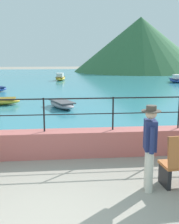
{
  "coord_description": "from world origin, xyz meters",
  "views": [
    {
      "loc": [
        0.46,
        -4.24,
        2.72
      ],
      "look_at": [
        1.25,
        3.7,
        1.1
      ],
      "focal_mm": 45.93,
      "sensor_mm": 36.0,
      "label": 1
    }
  ],
  "objects_px": {
    "person_walking": "(150,144)",
    "boat_0": "(176,80)",
    "boat_2": "(60,78)",
    "boat_1": "(62,104)"
  },
  "relations": [
    {
      "from": "boat_0",
      "to": "boat_1",
      "type": "distance_m",
      "value": 16.35
    },
    {
      "from": "boat_0",
      "to": "boat_2",
      "type": "height_order",
      "value": "same"
    },
    {
      "from": "boat_1",
      "to": "boat_2",
      "type": "distance_m",
      "value": 15.44
    },
    {
      "from": "boat_1",
      "to": "boat_2",
      "type": "height_order",
      "value": "boat_2"
    },
    {
      "from": "boat_2",
      "to": "person_walking",
      "type": "bearing_deg",
      "value": -85.81
    },
    {
      "from": "person_walking",
      "to": "boat_1",
      "type": "relative_size",
      "value": 0.71
    },
    {
      "from": "person_walking",
      "to": "boat_0",
      "type": "bearing_deg",
      "value": 66.47
    },
    {
      "from": "person_walking",
      "to": "boat_2",
      "type": "relative_size",
      "value": 0.73
    },
    {
      "from": "person_walking",
      "to": "boat_0",
      "type": "relative_size",
      "value": 0.75
    },
    {
      "from": "boat_1",
      "to": "boat_2",
      "type": "xyz_separation_m",
      "value": [
        -0.09,
        15.44,
        0.07
      ]
    }
  ]
}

